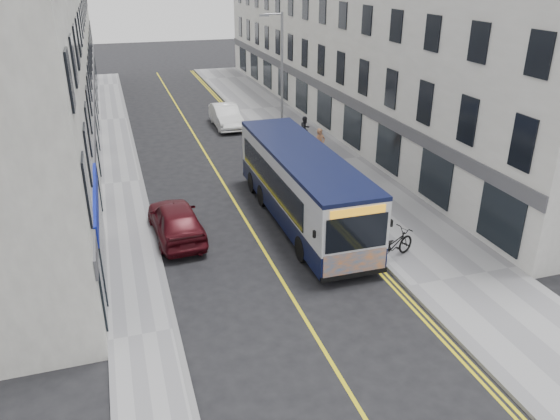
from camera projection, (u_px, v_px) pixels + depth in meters
ground at (287, 289)px, 18.86m from camera, size 140.00×140.00×0.00m
pavement_east at (326, 162)px, 30.99m from camera, size 4.50×64.00×0.12m
pavement_west at (122, 183)px, 27.92m from camera, size 2.00×64.00×0.12m
kerb_east at (288, 165)px, 30.38m from camera, size 0.18×64.00×0.13m
kerb_west at (142, 181)px, 28.19m from camera, size 0.18×64.00×0.13m
road_centre_line at (218, 174)px, 29.31m from camera, size 0.12×64.00×0.01m
road_dbl_yellow_inner at (281, 167)px, 30.28m from camera, size 0.10×64.00×0.01m
road_dbl_yellow_outer at (284, 167)px, 30.33m from camera, size 0.10×64.00×0.01m
terrace_east at (351, 25)px, 37.63m from camera, size 6.00×46.00×13.00m
terrace_west at (31, 35)px, 32.02m from camera, size 6.00×46.00×13.00m
streetlamp at (281, 81)px, 30.40m from camera, size 1.32×0.18×8.00m
city_bus at (302, 184)px, 23.18m from camera, size 2.57×11.00×3.19m
bicycle at (393, 245)px, 20.38m from camera, size 2.28×1.53×1.13m
pedestrian_near at (320, 144)px, 30.76m from camera, size 0.76×0.61×1.82m
pedestrian_far at (305, 129)px, 34.14m from camera, size 0.96×0.90×1.57m
car_white at (226, 116)px, 37.58m from camera, size 1.67×4.68×1.54m
car_maroon at (176, 220)px, 22.16m from camera, size 2.12×4.70×1.57m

